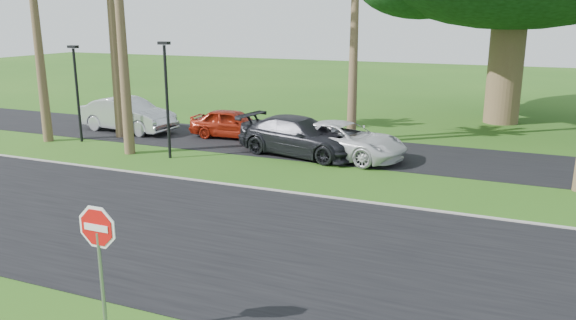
# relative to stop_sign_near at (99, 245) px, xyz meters

# --- Properties ---
(ground) EXTENTS (120.00, 120.00, 0.00)m
(ground) POSITION_rel_stop_sign_near_xyz_m (-0.50, 3.00, -1.77)
(ground) COLOR #235014
(ground) RESTS_ON ground
(road) EXTENTS (120.00, 8.00, 0.02)m
(road) POSITION_rel_stop_sign_near_xyz_m (-0.50, 5.00, -1.76)
(road) COLOR black
(road) RESTS_ON ground
(parking_strip) EXTENTS (120.00, 5.00, 0.02)m
(parking_strip) POSITION_rel_stop_sign_near_xyz_m (-0.50, 15.50, -1.76)
(parking_strip) COLOR black
(parking_strip) RESTS_ON ground
(curb) EXTENTS (120.00, 0.12, 0.06)m
(curb) POSITION_rel_stop_sign_near_xyz_m (-0.50, 9.05, -1.74)
(curb) COLOR gray
(curb) RESTS_ON ground
(stop_sign_near) EXTENTS (1.05, 0.07, 2.62)m
(stop_sign_near) POSITION_rel_stop_sign_near_xyz_m (0.00, 0.00, 0.00)
(stop_sign_near) COLOR gray
(stop_sign_near) RESTS_ON ground
(streetlight_left) EXTENTS (0.45, 0.25, 4.34)m
(streetlight_left) POSITION_rel_stop_sign_near_xyz_m (-12.00, 12.50, 0.72)
(streetlight_left) COLOR black
(streetlight_left) RESTS_ON ground
(streetlight_right) EXTENTS (0.45, 0.25, 4.64)m
(streetlight_right) POSITION_rel_stop_sign_near_xyz_m (-6.50, 11.50, 0.88)
(streetlight_right) COLOR black
(streetlight_right) RESTS_ON ground
(car_silver) EXTENTS (5.17, 2.23, 1.66)m
(car_silver) POSITION_rel_stop_sign_near_xyz_m (-11.48, 15.24, -0.95)
(car_silver) COLOR #AAADB1
(car_silver) RESTS_ON ground
(car_red) EXTENTS (4.08, 1.85, 1.36)m
(car_red) POSITION_rel_stop_sign_near_xyz_m (-5.98, 15.88, -1.10)
(car_red) COLOR maroon
(car_red) RESTS_ON ground
(car_dark) EXTENTS (5.67, 3.10, 1.56)m
(car_dark) POSITION_rel_stop_sign_near_xyz_m (-1.81, 13.98, -1.00)
(car_dark) COLOR black
(car_dark) RESTS_ON ground
(car_minivan) EXTENTS (5.55, 3.50, 1.43)m
(car_minivan) POSITION_rel_stop_sign_near_xyz_m (0.00, 14.23, -1.06)
(car_minivan) COLOR silver
(car_minivan) RESTS_ON ground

